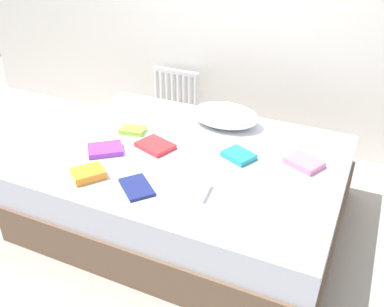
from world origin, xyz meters
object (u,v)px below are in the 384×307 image
textbook_navy (137,187)px  textbook_red (155,146)px  pillow (225,115)px  textbook_purple (105,150)px  bed (189,186)px  textbook_white (190,190)px  textbook_orange (88,174)px  textbook_teal (239,155)px  textbook_pink (304,162)px  radiator (176,95)px  textbook_lime (133,130)px

textbook_navy → textbook_red: bearing=146.4°
pillow → textbook_purple: (-0.57, -0.70, -0.06)m
bed → textbook_white: size_ratio=9.54×
textbook_purple → bed: bearing=-17.2°
pillow → textbook_white: bearing=-82.0°
textbook_orange → textbook_teal: textbook_orange is taller
textbook_purple → textbook_navy: bearing=-72.8°
textbook_orange → bed: bearing=-4.3°
bed → textbook_pink: textbook_pink is taller
textbook_pink → textbook_teal: size_ratio=1.11×
textbook_navy → textbook_orange: size_ratio=1.24×
textbook_pink → textbook_teal: 0.41m
radiator → textbook_navy: bearing=-70.9°
bed → radiator: radiator is taller
textbook_lime → textbook_orange: (0.06, -0.61, 0.01)m
textbook_orange → textbook_white: bearing=-42.2°
bed → textbook_purple: 0.61m
textbook_navy → textbook_teal: size_ratio=1.22×
bed → textbook_purple: textbook_purple is taller
bed → textbook_navy: bearing=-102.8°
textbook_navy → textbook_white: 0.31m
bed → textbook_navy: 0.56m
bed → textbook_orange: size_ratio=10.74×
radiator → pillow: 1.05m
textbook_purple → textbook_red: bearing=-4.1°
textbook_purple → textbook_white: size_ratio=1.05×
textbook_teal → radiator: bearing=157.1°
radiator → textbook_navy: radiator is taller
pillow → textbook_white: 0.89m
textbook_purple → textbook_white: 0.72m
textbook_orange → textbook_red: size_ratio=0.80×
textbook_red → textbook_white: (0.42, -0.36, -0.00)m
radiator → textbook_navy: (0.58, -1.68, 0.17)m
bed → textbook_navy: size_ratio=8.63×
textbook_navy → textbook_pink: bearing=79.2°
pillow → textbook_orange: bearing=-116.3°
textbook_red → textbook_teal: (0.55, 0.11, 0.00)m
bed → textbook_lime: (-0.50, 0.12, 0.27)m
textbook_pink → textbook_red: (-0.95, -0.19, -0.00)m
bed → textbook_pink: 0.78m
radiator → textbook_orange: (0.26, -1.69, 0.19)m
textbook_orange → textbook_teal: 0.95m
textbook_white → textbook_pink: bearing=40.1°
textbook_lime → textbook_teal: textbook_teal is taller
bed → textbook_teal: bearing=16.6°
textbook_orange → textbook_white: textbook_orange is taller
textbook_teal → textbook_orange: bearing=-116.7°
radiator → textbook_purple: (0.18, -1.40, 0.18)m
radiator → textbook_purple: bearing=-82.9°
textbook_lime → textbook_pink: bearing=-7.4°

